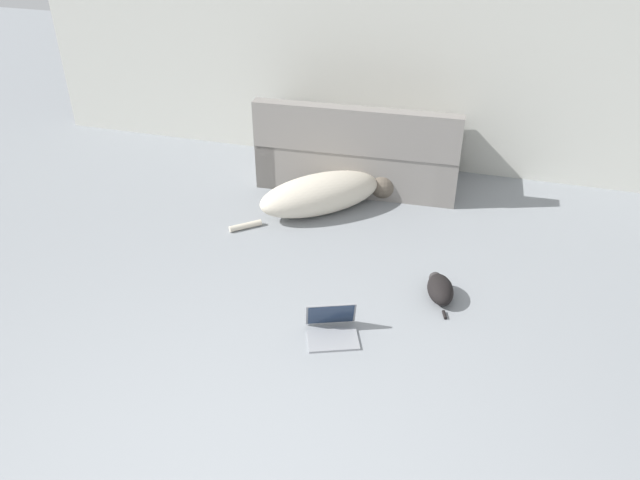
{
  "coord_description": "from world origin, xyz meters",
  "views": [
    {
      "loc": [
        0.98,
        -1.58,
        2.86
      ],
      "look_at": [
        -0.1,
        2.1,
        0.46
      ],
      "focal_mm": 35.0,
      "sensor_mm": 36.0,
      "label": 1
    }
  ],
  "objects_px": {
    "couch": "(360,155)",
    "cat": "(440,289)",
    "dog": "(327,193)",
    "laptop_open": "(332,325)"
  },
  "relations": [
    {
      "from": "couch",
      "to": "laptop_open",
      "type": "relative_size",
      "value": 4.55
    },
    {
      "from": "cat",
      "to": "dog",
      "type": "bearing_deg",
      "value": 30.36
    },
    {
      "from": "cat",
      "to": "laptop_open",
      "type": "distance_m",
      "value": 0.91
    },
    {
      "from": "dog",
      "to": "laptop_open",
      "type": "distance_m",
      "value": 1.77
    },
    {
      "from": "cat",
      "to": "couch",
      "type": "bearing_deg",
      "value": 13.42
    },
    {
      "from": "dog",
      "to": "cat",
      "type": "relative_size",
      "value": 2.85
    },
    {
      "from": "dog",
      "to": "laptop_open",
      "type": "relative_size",
      "value": 3.19
    },
    {
      "from": "cat",
      "to": "laptop_open",
      "type": "bearing_deg",
      "value": 115.51
    },
    {
      "from": "couch",
      "to": "cat",
      "type": "relative_size",
      "value": 4.06
    },
    {
      "from": "dog",
      "to": "cat",
      "type": "xyz_separation_m",
      "value": [
        1.18,
        -1.07,
        -0.1
      ]
    }
  ]
}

